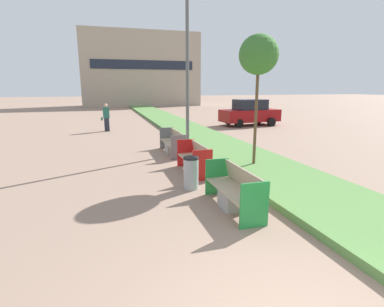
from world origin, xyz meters
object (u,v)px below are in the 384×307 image
(sapling_tree_near, at_px, (259,56))
(pedestrian_walking, at_px, (106,117))
(parked_car_distant, at_px, (250,113))
(bench_red_frame, at_px, (194,162))
(bench_grey_frame, at_px, (173,144))
(street_lamp_post, at_px, (187,51))
(litter_bin, at_px, (191,173))
(bench_green_frame, at_px, (234,193))

(sapling_tree_near, height_order, pedestrian_walking, sapling_tree_near)
(parked_car_distant, bearing_deg, bench_red_frame, -129.94)
(bench_grey_frame, distance_m, street_lamp_post, 3.80)
(pedestrian_walking, bearing_deg, bench_grey_frame, -70.90)
(litter_bin, bearing_deg, pedestrian_walking, 99.44)
(bench_grey_frame, relative_size, pedestrian_walking, 1.33)
(bench_green_frame, height_order, litter_bin, bench_green_frame)
(bench_green_frame, bearing_deg, litter_bin, 109.53)
(bench_grey_frame, bearing_deg, litter_bin, -97.07)
(bench_red_frame, relative_size, sapling_tree_near, 0.43)
(bench_green_frame, bearing_deg, bench_red_frame, 90.04)
(bench_grey_frame, bearing_deg, bench_red_frame, -90.10)
(bench_green_frame, relative_size, bench_red_frame, 1.09)
(sapling_tree_near, bearing_deg, litter_bin, -152.59)
(bench_red_frame, distance_m, street_lamp_post, 4.83)
(bench_green_frame, xyz_separation_m, street_lamp_post, (0.61, 6.07, 3.76))
(street_lamp_post, bearing_deg, pedestrian_walking, 112.95)
(sapling_tree_near, xyz_separation_m, parked_car_distant, (5.33, 10.64, -2.79))
(bench_red_frame, distance_m, pedestrian_walking, 10.77)
(parked_car_distant, bearing_deg, litter_bin, -128.32)
(bench_grey_frame, distance_m, sapling_tree_near, 5.07)
(bench_red_frame, bearing_deg, litter_bin, -110.49)
(litter_bin, distance_m, street_lamp_post, 5.91)
(bench_grey_frame, bearing_deg, street_lamp_post, -9.01)
(bench_green_frame, xyz_separation_m, litter_bin, (-0.56, 1.59, 0.08))
(street_lamp_post, relative_size, pedestrian_walking, 4.33)
(pedestrian_walking, height_order, parked_car_distant, parked_car_distant)
(sapling_tree_near, bearing_deg, street_lamp_post, 115.29)
(sapling_tree_near, bearing_deg, bench_red_frame, 176.33)
(pedestrian_walking, bearing_deg, bench_red_frame, -76.29)
(bench_red_frame, xyz_separation_m, bench_grey_frame, (0.01, 3.07, 0.01))
(sapling_tree_near, bearing_deg, pedestrian_walking, 113.64)
(litter_bin, relative_size, pedestrian_walking, 0.51)
(litter_bin, xyz_separation_m, parked_car_distant, (7.98, 12.01, 0.47))
(street_lamp_post, height_order, parked_car_distant, street_lamp_post)
(bench_grey_frame, relative_size, parked_car_distant, 0.53)
(litter_bin, xyz_separation_m, pedestrian_walking, (-1.99, 11.95, 0.43))
(street_lamp_post, bearing_deg, litter_bin, -104.73)
(bench_green_frame, xyz_separation_m, pedestrian_walking, (-2.55, 13.55, 0.51))
(bench_grey_frame, height_order, street_lamp_post, street_lamp_post)
(bench_grey_frame, distance_m, pedestrian_walking, 7.82)
(sapling_tree_near, bearing_deg, bench_green_frame, -125.07)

